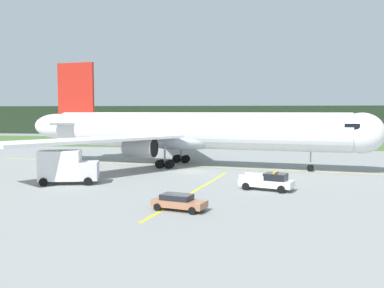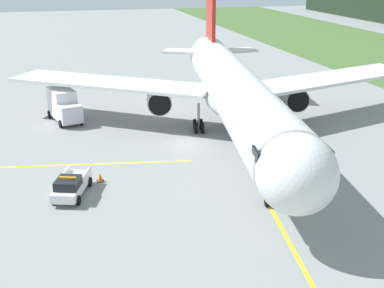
# 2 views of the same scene
# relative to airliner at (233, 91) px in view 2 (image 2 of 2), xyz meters

# --- Properties ---
(ground) EXTENTS (320.00, 320.00, 0.00)m
(ground) POSITION_rel_airliner_xyz_m (1.10, -5.40, -5.04)
(ground) COLOR gray
(taxiway_centerline_main) EXTENTS (67.82, 10.86, 0.01)m
(taxiway_centerline_main) POSITION_rel_airliner_xyz_m (0.82, -0.13, -5.03)
(taxiway_centerline_main) COLOR yellow
(taxiway_centerline_main) RESTS_ON ground
(taxiway_centerline_spur) EXTENTS (4.26, 25.49, 0.01)m
(taxiway_centerline_spur) POSITION_rel_airliner_xyz_m (3.96, -18.77, -5.03)
(taxiway_centerline_spur) COLOR yellow
(taxiway_centerline_spur) RESTS_ON ground
(airliner) EXTENTS (52.58, 49.83, 15.51)m
(airliner) POSITION_rel_airliner_xyz_m (0.00, 0.00, 0.00)
(airliner) COLOR white
(airliner) RESTS_ON ground
(ops_pickup_truck) EXTENTS (5.68, 3.47, 1.94)m
(ops_pickup_truck) POSITION_rel_airliner_xyz_m (11.20, -17.26, -4.13)
(ops_pickup_truck) COLOR white
(ops_pickup_truck) RESTS_ON ground
(catering_truck) EXTENTS (6.66, 4.02, 3.86)m
(catering_truck) POSITION_rel_airliner_xyz_m (-10.54, -17.15, -3.12)
(catering_truck) COLOR silver
(catering_truck) RESTS_ON ground
(apron_cone) EXTENTS (0.61, 0.61, 0.77)m
(apron_cone) POSITION_rel_airliner_xyz_m (8.78, -14.78, -4.66)
(apron_cone) COLOR black
(apron_cone) RESTS_ON ground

